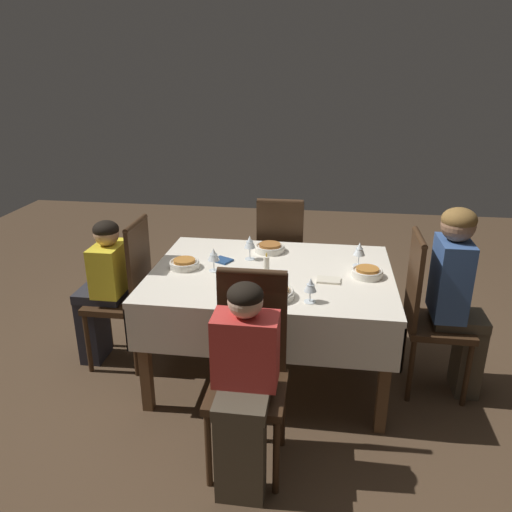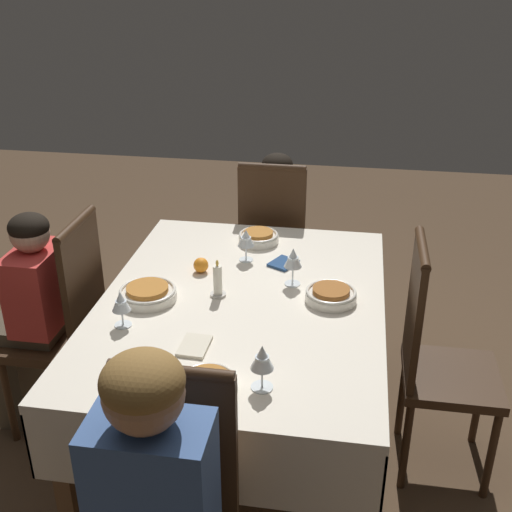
% 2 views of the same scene
% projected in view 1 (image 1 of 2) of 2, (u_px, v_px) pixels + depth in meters
% --- Properties ---
extents(ground_plane, '(8.00, 8.00, 0.00)m').
position_uv_depth(ground_plane, '(270.00, 371.00, 3.33)').
color(ground_plane, '#4C3826').
extents(dining_table, '(1.48, 1.11, 0.72)m').
position_uv_depth(dining_table, '(271.00, 283.00, 3.10)').
color(dining_table, silver).
rests_on(dining_table, ground_plane).
extents(chair_west, '(0.38, 0.37, 1.01)m').
position_uv_depth(chair_west, '(428.00, 310.00, 2.98)').
color(chair_west, '#382314').
rests_on(chair_west, ground_plane).
extents(chair_north, '(0.37, 0.38, 1.01)m').
position_uv_depth(chair_north, '(249.00, 365.00, 2.43)').
color(chair_north, '#382314').
rests_on(chair_north, ground_plane).
extents(chair_east, '(0.38, 0.37, 1.01)m').
position_uv_depth(chair_east, '(127.00, 289.00, 3.26)').
color(chair_east, '#382314').
rests_on(chair_east, ground_plane).
extents(chair_south, '(0.37, 0.38, 1.01)m').
position_uv_depth(chair_south, '(281.00, 255.00, 3.84)').
color(chair_south, '#382314').
rests_on(chair_south, ground_plane).
extents(person_adult_denim, '(0.34, 0.30, 1.18)m').
position_uv_depth(person_adult_denim, '(457.00, 292.00, 2.92)').
color(person_adult_denim, '#4C4233').
rests_on(person_adult_denim, ground_plane).
extents(person_child_red, '(0.30, 0.33, 1.02)m').
position_uv_depth(person_child_red, '(244.00, 381.00, 2.27)').
color(person_child_red, '#4C4233').
rests_on(person_child_red, ground_plane).
extents(person_child_yellow, '(0.33, 0.30, 1.00)m').
position_uv_depth(person_child_yellow, '(103.00, 286.00, 3.27)').
color(person_child_yellow, '#282833').
rests_on(person_child_yellow, ground_plane).
extents(bowl_west, '(0.19, 0.19, 0.06)m').
position_uv_depth(bowl_west, '(367.00, 272.00, 2.98)').
color(bowl_west, silver).
rests_on(bowl_west, dining_table).
extents(wine_glass_west, '(0.07, 0.07, 0.16)m').
position_uv_depth(wine_glass_west, '(359.00, 250.00, 3.11)').
color(wine_glass_west, white).
rests_on(wine_glass_west, dining_table).
extents(bowl_north, '(0.23, 0.23, 0.06)m').
position_uv_depth(bowl_north, '(273.00, 293.00, 2.72)').
color(bowl_north, silver).
rests_on(bowl_north, dining_table).
extents(wine_glass_north, '(0.07, 0.07, 0.14)m').
position_uv_depth(wine_glass_north, '(310.00, 286.00, 2.64)').
color(wine_glass_north, white).
rests_on(wine_glass_north, dining_table).
extents(bowl_east, '(0.19, 0.19, 0.06)m').
position_uv_depth(bowl_east, '(184.00, 264.00, 3.11)').
color(bowl_east, silver).
rests_on(bowl_east, dining_table).
extents(wine_glass_east, '(0.07, 0.07, 0.15)m').
position_uv_depth(wine_glass_east, '(214.00, 255.00, 3.04)').
color(wine_glass_east, white).
rests_on(wine_glass_east, dining_table).
extents(bowl_south, '(0.20, 0.20, 0.06)m').
position_uv_depth(bowl_south, '(270.00, 248.00, 3.39)').
color(bowl_south, silver).
rests_on(bowl_south, dining_table).
extents(wine_glass_south, '(0.07, 0.07, 0.16)m').
position_uv_depth(wine_glass_south, '(250.00, 243.00, 3.22)').
color(wine_glass_south, white).
rests_on(wine_glass_south, dining_table).
extents(candle_centerpiece, '(0.06, 0.06, 0.16)m').
position_uv_depth(candle_centerpiece, '(266.00, 268.00, 2.96)').
color(candle_centerpiece, beige).
rests_on(candle_centerpiece, dining_table).
extents(orange_fruit, '(0.06, 0.06, 0.06)m').
position_uv_depth(orange_fruit, '(231.00, 278.00, 2.89)').
color(orange_fruit, orange).
rests_on(orange_fruit, dining_table).
extents(napkin_red_folded, '(0.14, 0.10, 0.01)m').
position_uv_depth(napkin_red_folded, '(329.00, 280.00, 2.93)').
color(napkin_red_folded, beige).
rests_on(napkin_red_folded, dining_table).
extents(napkin_spare_side, '(0.15, 0.14, 0.01)m').
position_uv_depth(napkin_spare_side, '(222.00, 260.00, 3.23)').
color(napkin_spare_side, navy).
rests_on(napkin_spare_side, dining_table).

